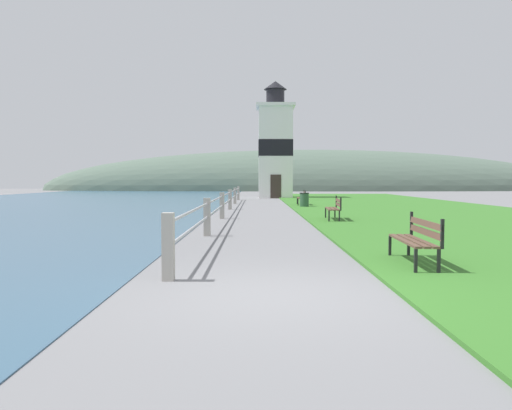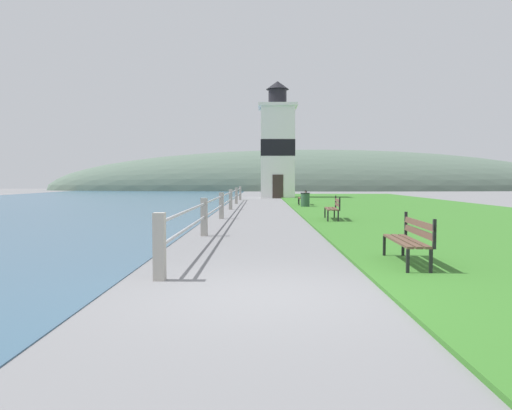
{
  "view_description": "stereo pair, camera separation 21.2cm",
  "coord_description": "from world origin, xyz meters",
  "px_view_note": "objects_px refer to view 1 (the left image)",
  "views": [
    {
      "loc": [
        -0.23,
        -6.73,
        1.58
      ],
      "look_at": [
        -0.25,
        18.32,
        0.3
      ],
      "focal_mm": 35.0,
      "sensor_mm": 36.0,
      "label": 1
    },
    {
      "loc": [
        -0.02,
        -6.73,
        1.58
      ],
      "look_at": [
        -0.25,
        18.32,
        0.3
      ],
      "focal_mm": 35.0,
      "sensor_mm": 36.0,
      "label": 2
    }
  ],
  "objects_px": {
    "park_bench_near": "(418,237)",
    "park_bench_midway": "(335,207)",
    "trash_bin": "(305,200)",
    "lighthouse": "(276,147)",
    "park_bench_far": "(303,197)"
  },
  "relations": [
    {
      "from": "park_bench_far",
      "to": "trash_bin",
      "type": "xyz_separation_m",
      "value": [
        -0.06,
        -1.99,
        -0.11
      ]
    },
    {
      "from": "park_bench_near",
      "to": "park_bench_midway",
      "type": "relative_size",
      "value": 1.01
    },
    {
      "from": "park_bench_near",
      "to": "trash_bin",
      "type": "xyz_separation_m",
      "value": [
        -0.19,
        19.14,
        -0.12
      ]
    },
    {
      "from": "lighthouse",
      "to": "park_bench_midway",
      "type": "bearing_deg",
      "value": -86.89
    },
    {
      "from": "park_bench_near",
      "to": "lighthouse",
      "type": "xyz_separation_m",
      "value": [
        -1.26,
        34.38,
        3.9
      ]
    },
    {
      "from": "park_bench_far",
      "to": "lighthouse",
      "type": "distance_m",
      "value": 13.86
    },
    {
      "from": "park_bench_midway",
      "to": "trash_bin",
      "type": "relative_size",
      "value": 2.27
    },
    {
      "from": "park_bench_far",
      "to": "park_bench_midway",
      "type": "bearing_deg",
      "value": 94.03
    },
    {
      "from": "park_bench_near",
      "to": "park_bench_far",
      "type": "distance_m",
      "value": 21.13
    },
    {
      "from": "park_bench_near",
      "to": "lighthouse",
      "type": "height_order",
      "value": "lighthouse"
    },
    {
      "from": "park_bench_near",
      "to": "park_bench_midway",
      "type": "bearing_deg",
      "value": -87.96
    },
    {
      "from": "lighthouse",
      "to": "trash_bin",
      "type": "xyz_separation_m",
      "value": [
        1.06,
        -15.24,
        -4.02
      ]
    },
    {
      "from": "park_bench_midway",
      "to": "lighthouse",
      "type": "height_order",
      "value": "lighthouse"
    },
    {
      "from": "trash_bin",
      "to": "lighthouse",
      "type": "bearing_deg",
      "value": 93.99
    },
    {
      "from": "trash_bin",
      "to": "park_bench_far",
      "type": "bearing_deg",
      "value": 88.13
    }
  ]
}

